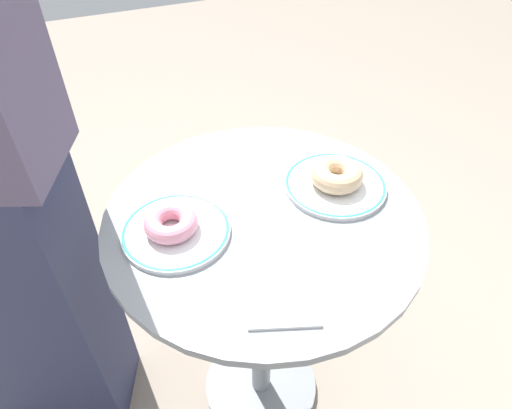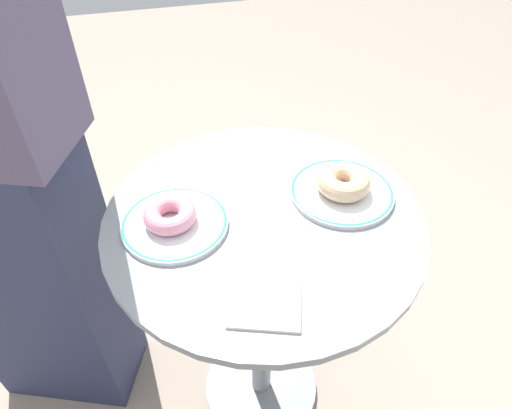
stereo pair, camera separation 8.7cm
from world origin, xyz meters
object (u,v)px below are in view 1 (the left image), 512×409
at_px(plate_left, 176,231).
at_px(paper_napkin, 282,300).
at_px(donut_pink_frosted, 171,223).
at_px(cafe_table, 262,287).
at_px(donut_glazed, 337,175).
at_px(plate_right, 335,184).

bearing_deg(plate_left, paper_napkin, -61.24).
bearing_deg(plate_left, donut_pink_frosted, 166.66).
height_order(cafe_table, donut_glazed, donut_glazed).
distance_m(plate_left, donut_glazed, 0.35).
bearing_deg(donut_glazed, paper_napkin, -135.74).
distance_m(plate_left, donut_pink_frosted, 0.02).
height_order(donut_pink_frosted, paper_napkin, donut_pink_frosted).
bearing_deg(paper_napkin, plate_left, 118.76).
height_order(donut_pink_frosted, donut_glazed, donut_glazed).
relative_size(donut_pink_frosted, donut_glazed, 0.91).
bearing_deg(donut_glazed, plate_right, 90.00).
height_order(donut_glazed, paper_napkin, donut_glazed).
xyz_separation_m(plate_left, plate_right, (0.35, 0.00, 0.00)).
bearing_deg(donut_glazed, cafe_table, -173.59).
bearing_deg(cafe_table, plate_right, 6.41).
bearing_deg(cafe_table, donut_pink_frosted, 174.80).
height_order(plate_left, donut_pink_frosted, donut_pink_frosted).
xyz_separation_m(cafe_table, donut_pink_frosted, (-0.18, 0.02, 0.27)).
bearing_deg(plate_left, plate_right, 0.78).
bearing_deg(paper_napkin, cafe_table, 75.00).
relative_size(donut_glazed, paper_napkin, 0.94).
bearing_deg(cafe_table, plate_left, 175.13).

